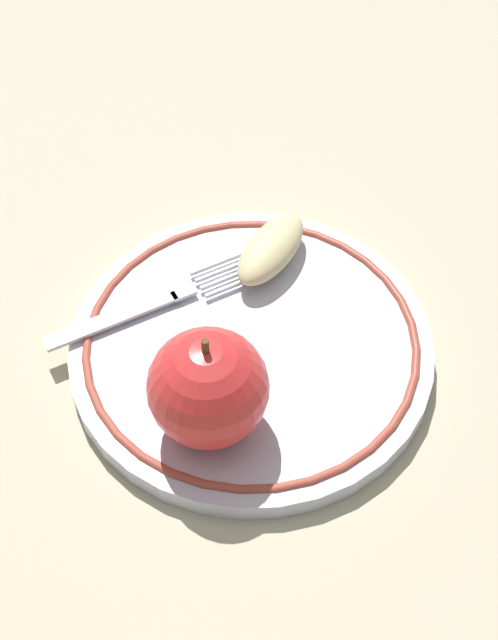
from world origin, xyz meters
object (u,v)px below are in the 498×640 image
object	(u,v)px
apple_slice_front	(271,249)
plate	(249,346)
fork	(157,301)
apple_red_whole	(208,388)

from	to	relation	value
apple_slice_front	plate	bearing A→B (deg)	-162.07
apple_slice_front	fork	world-z (taller)	apple_slice_front
fork	plate	bearing A→B (deg)	-54.28
apple_red_whole	apple_slice_front	bearing A→B (deg)	-80.21
apple_slice_front	apple_red_whole	bearing A→B (deg)	-166.04
apple_red_whole	apple_slice_front	xyz separation A→B (m)	(0.02, -0.14, -0.03)
apple_slice_front	fork	xyz separation A→B (m)	(0.05, 0.07, -0.01)
apple_red_whole	fork	xyz separation A→B (m)	(0.08, -0.07, -0.04)
plate	apple_slice_front	world-z (taller)	apple_slice_front
apple_red_whole	apple_slice_front	world-z (taller)	apple_red_whole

